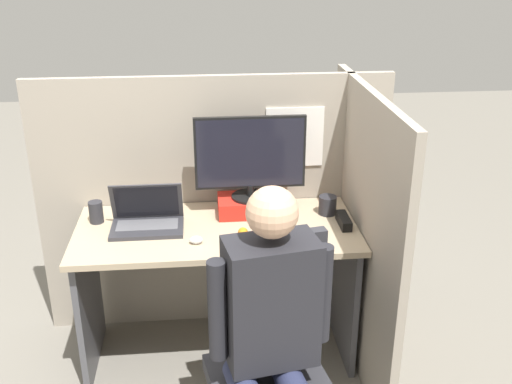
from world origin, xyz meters
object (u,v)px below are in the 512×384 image
Objects in this scene: carrot_toy at (244,238)px; coffee_mug at (328,205)px; person at (270,327)px; stapler at (344,221)px; office_chair at (272,355)px; pen_cup at (96,212)px; paper_box at (250,205)px; monitor at (250,156)px; laptop at (147,220)px.

coffee_mug is at bearing 31.29° from carrot_toy.
person reaches higher than carrot_toy.
stapler is 0.82m from office_chair.
pen_cup is at bearing 179.48° from coffee_mug.
person is at bearing -90.67° from paper_box.
monitor is at bearing 89.33° from person.
person is (0.51, -0.84, -0.06)m from laptop.
person is 1.21m from pen_cup.
pen_cup is at bearing -176.97° from monitor.
person reaches higher than pen_cup.
monitor is at bearing 90.00° from paper_box.
laptop is at bearing 176.49° from stapler.
coffee_mug is (0.41, 0.92, 0.06)m from person.
office_chair is at bearing -44.90° from pen_cup.
stapler is at bearing -22.98° from paper_box.
paper_box is 2.17× the size of carrot_toy.
office_chair is at bearing -88.94° from paper_box.
monitor is at bearing 79.75° from carrot_toy.
laptop is at bearing 127.47° from office_chair.
monitor is 0.44m from carrot_toy.
monitor is at bearing 14.44° from laptop.
laptop is at bearing -165.86° from paper_box.
laptop reaches higher than stapler.
coffee_mug is (0.38, 0.78, 0.31)m from office_chair.
person is at bearing -50.74° from pen_cup.
carrot_toy is 1.39× the size of pen_cup.
coffee_mug reaches higher than stapler.
laptop is at bearing -19.70° from pen_cup.
stapler is 1.08× the size of carrot_toy.
paper_box is 0.33m from carrot_toy.
pen_cup reaches higher than stapler.
person is (-0.46, -0.78, -0.04)m from stapler.
laptop reaches higher than coffee_mug.
monitor reaches higher than pen_cup.
paper_box is 0.35× the size of office_chair.
carrot_toy is 0.53m from coffee_mug.
pen_cup is at bearing 158.25° from carrot_toy.
coffee_mug is (0.91, 0.08, 0.00)m from laptop.
coffee_mug is 1.17m from pen_cup.
coffee_mug is at bearing -7.06° from paper_box.
monitor reaches higher than stapler.
monitor reaches higher than coffee_mug.
office_chair is 0.29m from person.
paper_box is at bearing -90.00° from monitor.
laptop is 3.63× the size of coffee_mug.
person reaches higher than office_chair.
paper_box is 0.26× the size of person.
laptop is at bearing -165.56° from monitor.
laptop is 0.92m from coffee_mug.
carrot_toy is at bearing -165.14° from stapler.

